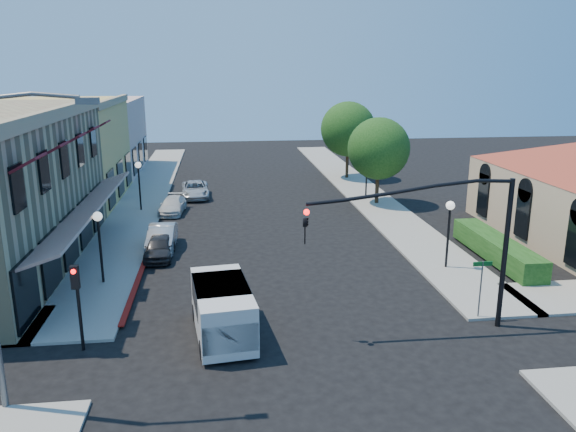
{
  "coord_description": "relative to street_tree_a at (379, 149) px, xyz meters",
  "views": [
    {
      "loc": [
        -2.85,
        -17.85,
        10.06
      ],
      "look_at": [
        0.58,
        9.77,
        2.6
      ],
      "focal_mm": 35.0,
      "sensor_mm": 36.0,
      "label": 1
    }
  ],
  "objects": [
    {
      "name": "sidewalk_left",
      "position": [
        -17.55,
        5.0,
        -4.13
      ],
      "size": [
        3.5,
        50.0,
        0.12
      ],
      "primitive_type": "cube",
      "color": "gray",
      "rests_on": "ground"
    },
    {
      "name": "street_tree_b",
      "position": [
        0.0,
        10.0,
        0.35
      ],
      "size": [
        4.94,
        4.94,
        7.02
      ],
      "color": "black",
      "rests_on": "ground"
    },
    {
      "name": "yellow_stucco_building",
      "position": [
        -24.3,
        4.0,
        -0.39
      ],
      "size": [
        10.0,
        12.0,
        7.6
      ],
      "primitive_type": "cube",
      "color": "#D3BC5F",
      "rests_on": "ground"
    },
    {
      "name": "lamppost_right_far",
      "position": [
        -0.3,
        2.0,
        -1.46
      ],
      "size": [
        0.44,
        0.44,
        3.57
      ],
      "color": "black",
      "rests_on": "ground"
    },
    {
      "name": "parked_car_c",
      "position": [
        -15.0,
        -0.8,
        -3.64
      ],
      "size": [
        1.99,
        4.01,
        1.12
      ],
      "primitive_type": "imported",
      "rotation": [
        0.0,
        0.0,
        -0.11
      ],
      "color": "silver",
      "rests_on": "ground"
    },
    {
      "name": "ground",
      "position": [
        -8.8,
        -22.0,
        -4.19
      ],
      "size": [
        120.0,
        120.0,
        0.0
      ],
      "primitive_type": "plane",
      "color": "black",
      "rests_on": "ground"
    },
    {
      "name": "signal_mast_arm",
      "position": [
        -2.94,
        -20.5,
        -0.11
      ],
      "size": [
        8.01,
        0.39,
        6.0
      ],
      "color": "black",
      "rests_on": "ground"
    },
    {
      "name": "curb_red_strip",
      "position": [
        -15.7,
        -14.0,
        -4.19
      ],
      "size": [
        0.25,
        10.0,
        0.06
      ],
      "primitive_type": "cube",
      "color": "maroon",
      "rests_on": "ground"
    },
    {
      "name": "secondary_signal",
      "position": [
        -16.8,
        -20.59,
        -1.88
      ],
      "size": [
        0.28,
        0.42,
        3.32
      ],
      "color": "black",
      "rests_on": "ground"
    },
    {
      "name": "street_name_sign",
      "position": [
        -1.3,
        -19.8,
        -2.5
      ],
      "size": [
        0.8,
        0.06,
        2.5
      ],
      "color": "#595B5E",
      "rests_on": "ground"
    },
    {
      "name": "lamppost_left_near",
      "position": [
        -17.3,
        -14.0,
        -1.46
      ],
      "size": [
        0.44,
        0.44,
        3.57
      ],
      "color": "black",
      "rests_on": "ground"
    },
    {
      "name": "hedge",
      "position": [
        2.9,
        -13.0,
        -4.19
      ],
      "size": [
        1.4,
        8.0,
        1.1
      ],
      "primitive_type": "cube",
      "color": "#163F12",
      "rests_on": "ground"
    },
    {
      "name": "white_van",
      "position": [
        -11.7,
        -20.05,
        -3.01
      ],
      "size": [
        2.51,
        4.82,
        2.05
      ],
      "color": "beige",
      "rests_on": "ground"
    },
    {
      "name": "parked_car_b",
      "position": [
        -15.0,
        -9.0,
        -3.51
      ],
      "size": [
        1.52,
        4.18,
        1.37
      ],
      "primitive_type": "imported",
      "rotation": [
        0.0,
        0.0,
        -0.02
      ],
      "color": "#AFB1B4",
      "rests_on": "ground"
    },
    {
      "name": "street_tree_a",
      "position": [
        0.0,
        0.0,
        0.0
      ],
      "size": [
        4.56,
        4.56,
        6.48
      ],
      "color": "black",
      "rests_on": "ground"
    },
    {
      "name": "parked_car_d",
      "position": [
        -13.6,
        4.0,
        -3.57
      ],
      "size": [
        2.32,
        4.62,
        1.25
      ],
      "primitive_type": "imported",
      "rotation": [
        0.0,
        0.0,
        0.05
      ],
      "color": "#BBBDC1",
      "rests_on": "ground"
    },
    {
      "name": "lamppost_left_far",
      "position": [
        -17.3,
        0.0,
        -1.46
      ],
      "size": [
        0.44,
        0.44,
        3.57
      ],
      "color": "black",
      "rests_on": "ground"
    },
    {
      "name": "sidewalk_right",
      "position": [
        -0.05,
        5.0,
        -4.13
      ],
      "size": [
        3.5,
        50.0,
        0.12
      ],
      "primitive_type": "cube",
      "color": "gray",
      "rests_on": "ground"
    },
    {
      "name": "lamppost_right_near",
      "position": [
        -0.3,
        -14.0,
        -1.46
      ],
      "size": [
        0.44,
        0.44,
        3.57
      ],
      "color": "black",
      "rests_on": "ground"
    },
    {
      "name": "parked_car_a",
      "position": [
        -15.0,
        -10.45,
        -3.58
      ],
      "size": [
        1.53,
        3.62,
        1.22
      ],
      "primitive_type": "imported",
      "rotation": [
        0.0,
        0.0,
        -0.02
      ],
      "color": "black",
      "rests_on": "ground"
    },
    {
      "name": "pink_stucco_building",
      "position": [
        -24.3,
        16.0,
        -0.69
      ],
      "size": [
        10.0,
        12.0,
        7.0
      ],
      "primitive_type": "cube",
      "color": "#D0A49D",
      "rests_on": "ground"
    }
  ]
}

